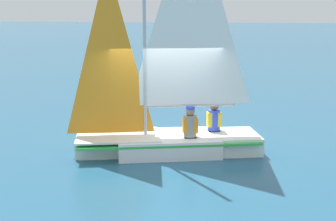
{
  "coord_description": "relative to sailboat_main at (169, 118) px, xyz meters",
  "views": [
    {
      "loc": [
        -10.6,
        -2.19,
        3.34
      ],
      "look_at": [
        0.0,
        0.0,
        1.03
      ],
      "focal_mm": 50.0,
      "sensor_mm": 36.0,
      "label": 1
    }
  ],
  "objects": [
    {
      "name": "sailboat_main",
      "position": [
        0.0,
        0.0,
        0.0
      ],
      "size": [
        2.73,
        4.54,
        5.89
      ],
      "rotation": [
        0.0,
        0.0,
        1.88
      ],
      "color": "white",
      "rests_on": "ground_plane"
    },
    {
      "name": "sailor_crew",
      "position": [
        0.62,
        -1.01,
        -0.23
      ],
      "size": [
        0.38,
        0.4,
        1.16
      ],
      "rotation": [
        0.0,
        0.0,
        1.88
      ],
      "color": "black",
      "rests_on": "ground_plane"
    },
    {
      "name": "sailor_helm",
      "position": [
        -0.1,
        -0.53,
        -0.23
      ],
      "size": [
        0.38,
        0.4,
        1.16
      ],
      "rotation": [
        0.0,
        0.0,
        1.88
      ],
      "color": "black",
      "rests_on": "ground_plane"
    },
    {
      "name": "ground_plane",
      "position": [
        -0.01,
        0.02,
        -0.86
      ],
      "size": [
        260.0,
        260.0,
        0.0
      ],
      "primitive_type": "plane",
      "color": "#235675"
    }
  ]
}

